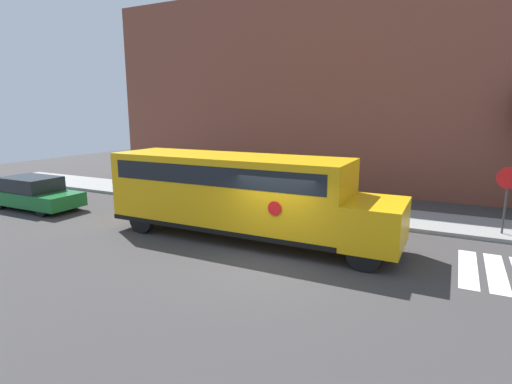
{
  "coord_description": "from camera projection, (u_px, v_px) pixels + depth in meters",
  "views": [
    {
      "loc": [
        4.71,
        -10.41,
        4.43
      ],
      "look_at": [
        -1.52,
        2.04,
        1.61
      ],
      "focal_mm": 28.0,
      "sensor_mm": 36.0,
      "label": 1
    }
  ],
  "objects": [
    {
      "name": "building_backdrop",
      "position": [
        368.0,
        91.0,
        22.36
      ],
      "size": [
        32.0,
        4.0,
        11.14
      ],
      "color": "brown",
      "rests_on": "ground"
    },
    {
      "name": "stop_sign",
      "position": [
        507.0,
        191.0,
        13.92
      ],
      "size": [
        0.75,
        0.1,
        2.54
      ],
      "color": "#38383A",
      "rests_on": "ground"
    },
    {
      "name": "ground_plane",
      "position": [
        271.0,
        260.0,
        12.07
      ],
      "size": [
        60.0,
        60.0,
        0.0
      ],
      "primitive_type": "plane",
      "color": "#3A3838"
    },
    {
      "name": "school_bus",
      "position": [
        238.0,
        191.0,
        13.95
      ],
      "size": [
        10.26,
        2.57,
        2.92
      ],
      "color": "#EAA80F",
      "rests_on": "ground"
    },
    {
      "name": "sidewalk_strip",
      "position": [
        331.0,
        211.0,
        17.75
      ],
      "size": [
        44.0,
        3.0,
        0.15
      ],
      "color": "gray",
      "rests_on": "ground"
    },
    {
      "name": "parked_car",
      "position": [
        34.0,
        193.0,
        18.36
      ],
      "size": [
        4.51,
        1.85,
        1.48
      ],
      "color": "#196B2D",
      "rests_on": "ground"
    }
  ]
}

